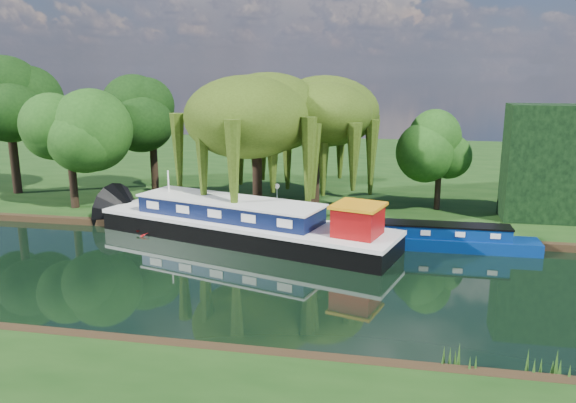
# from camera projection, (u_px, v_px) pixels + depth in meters

# --- Properties ---
(ground) EXTENTS (120.00, 120.00, 0.00)m
(ground) POSITION_uv_depth(u_px,v_px,m) (227.00, 277.00, 29.68)
(ground) COLOR black
(far_bank) EXTENTS (120.00, 52.00, 0.45)m
(far_bank) POSITION_uv_depth(u_px,v_px,m) (317.00, 167.00, 62.13)
(far_bank) COLOR black
(far_bank) RESTS_ON ground
(dutch_barge) EXTENTS (20.50, 10.06, 4.23)m
(dutch_barge) POSITION_uv_depth(u_px,v_px,m) (246.00, 225.00, 35.90)
(dutch_barge) COLOR black
(dutch_barge) RESTS_ON ground
(narrowboat) EXTENTS (11.52, 2.03, 1.68)m
(narrowboat) POSITION_uv_depth(u_px,v_px,m) (441.00, 239.00, 34.40)
(narrowboat) COLOR navy
(narrowboat) RESTS_ON ground
(red_dinghy) EXTENTS (3.19, 2.45, 0.61)m
(red_dinghy) POSITION_uv_depth(u_px,v_px,m) (160.00, 233.00, 37.72)
(red_dinghy) COLOR maroon
(red_dinghy) RESTS_ON ground
(willow_left) EXTENTS (8.00, 8.00, 9.59)m
(willow_left) POSITION_uv_depth(u_px,v_px,m) (257.00, 118.00, 39.66)
(willow_left) COLOR black
(willow_left) RESTS_ON far_bank
(willow_right) EXTENTS (7.35, 7.35, 8.96)m
(willow_right) POSITION_uv_depth(u_px,v_px,m) (316.00, 121.00, 41.63)
(willow_right) COLOR black
(willow_right) RESTS_ON far_bank
(tree_far_left) EXTENTS (5.34, 5.34, 8.60)m
(tree_far_left) POSITION_uv_depth(u_px,v_px,m) (69.00, 130.00, 41.60)
(tree_far_left) COLOR black
(tree_far_left) RESTS_ON far_bank
(tree_far_back) EXTENTS (6.12, 6.12, 10.29)m
(tree_far_back) POSITION_uv_depth(u_px,v_px,m) (9.00, 108.00, 46.43)
(tree_far_back) COLOR black
(tree_far_back) RESTS_ON far_bank
(tree_far_mid) EXTENTS (5.52, 5.52, 9.03)m
(tree_far_mid) POSITION_uv_depth(u_px,v_px,m) (152.00, 119.00, 47.01)
(tree_far_mid) COLOR black
(tree_far_mid) RESTS_ON far_bank
(tree_far_right) EXTENTS (3.91, 3.91, 6.40)m
(tree_far_right) POSITION_uv_depth(u_px,v_px,m) (440.00, 151.00, 41.38)
(tree_far_right) COLOR black
(tree_far_right) RESTS_ON far_bank
(conifer_hedge) EXTENTS (6.00, 3.00, 8.00)m
(conifer_hedge) POSITION_uv_depth(u_px,v_px,m) (550.00, 163.00, 38.54)
(conifer_hedge) COLOR black
(conifer_hedge) RESTS_ON far_bank
(lamppost) EXTENTS (0.36, 0.36, 2.56)m
(lamppost) POSITION_uv_depth(u_px,v_px,m) (277.00, 192.00, 39.07)
(lamppost) COLOR silver
(lamppost) RESTS_ON far_bank
(mooring_posts) EXTENTS (19.16, 0.16, 1.00)m
(mooring_posts) POSITION_uv_depth(u_px,v_px,m) (256.00, 219.00, 37.59)
(mooring_posts) COLOR silver
(mooring_posts) RESTS_ON far_bank
(reeds_near) EXTENTS (33.70, 1.50, 1.10)m
(reeds_near) POSITION_uv_depth(u_px,v_px,m) (343.00, 347.00, 21.04)
(reeds_near) COLOR #1C4312
(reeds_near) RESTS_ON ground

